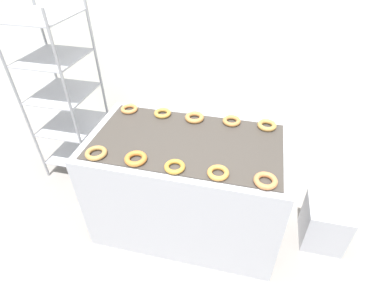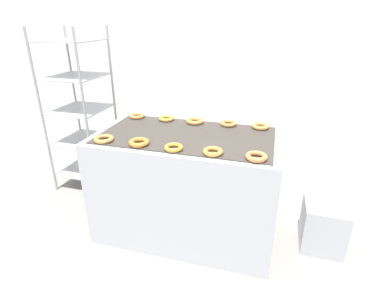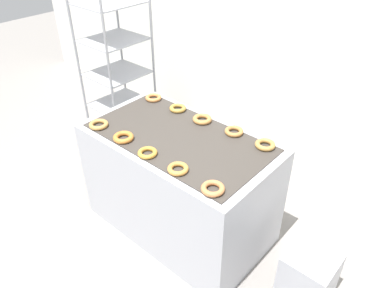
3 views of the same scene
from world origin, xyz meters
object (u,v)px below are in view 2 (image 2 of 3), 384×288
object	(u,v)px
donut_far_left	(166,118)
donut_far_rightmost	(260,126)
baking_rack_cart	(80,110)
donut_far_right	(228,123)
donut_near_left	(139,142)
donut_near_center	(174,148)
donut_far_leftmost	(137,116)
donut_near_leftmost	(104,139)
glaze_bin	(323,226)
donut_near_rightmost	(256,157)
donut_far_center	(195,121)
fryer_machine	(187,184)
donut_near_right	(213,152)

from	to	relation	value
donut_far_left	donut_far_rightmost	size ratio (longest dim) A/B	0.95
baking_rack_cart	donut_far_right	size ratio (longest dim) A/B	12.04
donut_near_left	donut_near_center	distance (m)	0.27
donut_near_left	donut_far_leftmost	size ratio (longest dim) A/B	1.08
donut_near_leftmost	baking_rack_cart	bearing A→B (deg)	133.56
glaze_bin	donut_far_rightmost	bearing A→B (deg)	158.68
glaze_bin	donut_near_rightmost	xyz separation A→B (m)	(-0.56, -0.38, 0.72)
glaze_bin	donut_far_leftmost	xyz separation A→B (m)	(-1.69, 0.21, 0.72)
donut_far_center	fryer_machine	bearing A→B (deg)	-87.63
donut_near_leftmost	donut_far_right	bearing A→B (deg)	35.63
donut_far_center	donut_far_left	bearing A→B (deg)	178.68
fryer_machine	donut_far_rightmost	xyz separation A→B (m)	(0.55, 0.30, 0.47)
donut_near_rightmost	donut_far_rightmost	xyz separation A→B (m)	(-0.01, 0.61, 0.00)
donut_far_left	donut_near_center	bearing A→B (deg)	-65.52
glaze_bin	donut_far_left	size ratio (longest dim) A/B	2.92
donut_far_left	donut_far_right	size ratio (longest dim) A/B	0.98
donut_near_center	donut_far_left	bearing A→B (deg)	114.48
donut_far_center	donut_far_rightmost	size ratio (longest dim) A/B	1.04
donut_near_leftmost	donut_far_leftmost	world-z (taller)	same
donut_far_left	donut_far_right	world-z (taller)	same
donut_near_center	donut_far_leftmost	bearing A→B (deg)	133.12
donut_near_leftmost	donut_far_rightmost	size ratio (longest dim) A/B	1.02
fryer_machine	baking_rack_cart	size ratio (longest dim) A/B	0.87
donut_near_rightmost	donut_far_left	distance (m)	1.03
donut_near_center	donut_far_right	world-z (taller)	donut_far_right
donut_near_leftmost	donut_near_center	distance (m)	0.55
donut_far_right	donut_far_left	bearing A→B (deg)	-178.61
donut_far_leftmost	donut_near_rightmost	bearing A→B (deg)	-27.84
fryer_machine	donut_near_leftmost	world-z (taller)	donut_near_leftmost
donut_near_right	donut_far_leftmost	size ratio (longest dim) A/B	0.99
donut_near_left	donut_near_center	bearing A→B (deg)	-3.29
glaze_bin	donut_far_right	world-z (taller)	donut_far_right
donut_near_left	donut_near_leftmost	bearing A→B (deg)	-178.84
donut_near_leftmost	donut_far_left	xyz separation A→B (m)	(0.28, 0.59, 0.00)
donut_near_right	donut_far_right	world-z (taller)	donut_far_right
donut_near_left	donut_near_rightmost	bearing A→B (deg)	-0.92
fryer_machine	donut_far_center	bearing A→B (deg)	92.37
donut_near_center	donut_near_right	bearing A→B (deg)	1.33
donut_near_rightmost	donut_near_right	bearing A→B (deg)	179.12
baking_rack_cart	donut_near_right	xyz separation A→B (m)	(1.60, -0.81, 0.06)
donut_near_right	baking_rack_cart	bearing A→B (deg)	153.05
donut_near_right	donut_far_left	bearing A→B (deg)	132.97
donut_far_center	glaze_bin	bearing A→B (deg)	-10.25
fryer_machine	donut_far_leftmost	world-z (taller)	donut_far_leftmost
donut_far_left	donut_far_right	xyz separation A→B (m)	(0.56, 0.01, -0.00)
fryer_machine	donut_near_rightmost	world-z (taller)	donut_near_rightmost
glaze_bin	donut_near_right	xyz separation A→B (m)	(-0.85, -0.38, 0.72)
fryer_machine	donut_far_rightmost	size ratio (longest dim) A/B	10.14
baking_rack_cart	donut_far_center	world-z (taller)	baking_rack_cart
donut_near_center	donut_near_right	distance (m)	0.28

